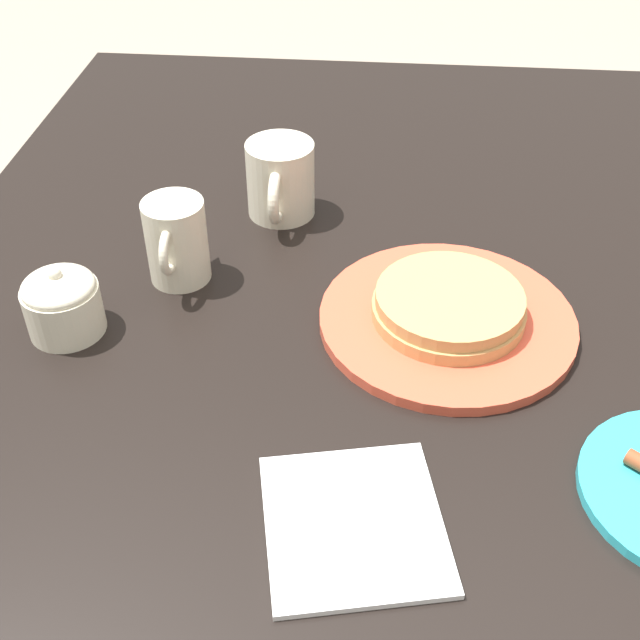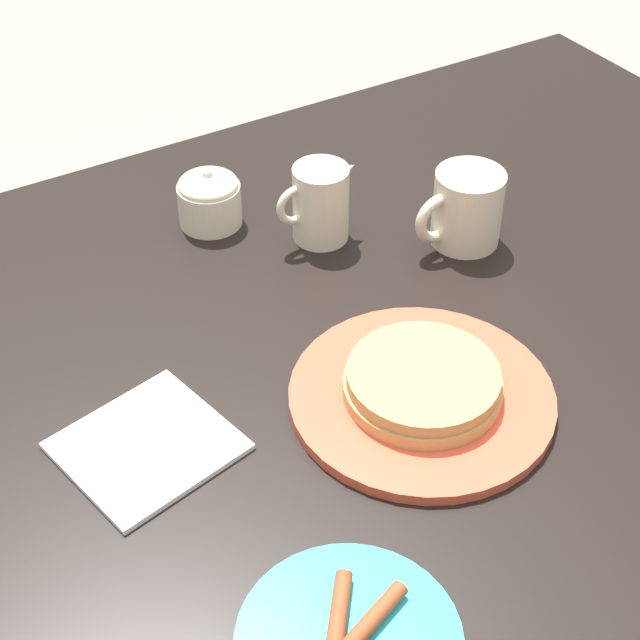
% 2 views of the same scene
% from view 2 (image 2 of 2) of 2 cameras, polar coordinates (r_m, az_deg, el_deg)
% --- Properties ---
extents(dining_table, '(1.50, 1.09, 0.72)m').
position_cam_2_polar(dining_table, '(1.04, 1.73, -8.29)').
color(dining_table, black).
rests_on(dining_table, ground_plane).
extents(pancake_plate, '(0.26, 0.26, 0.04)m').
position_cam_2_polar(pancake_plate, '(0.96, 5.96, -4.10)').
color(pancake_plate, '#DB5138').
rests_on(pancake_plate, dining_table).
extents(side_plate_bacon, '(0.18, 0.18, 0.02)m').
position_cam_2_polar(side_plate_bacon, '(0.80, 1.69, -18.13)').
color(side_plate_bacon, '#2DADBC').
rests_on(side_plate_bacon, dining_table).
extents(coffee_mug, '(0.11, 0.08, 0.09)m').
position_cam_2_polar(coffee_mug, '(1.16, 8.45, 6.47)').
color(coffee_mug, beige).
rests_on(coffee_mug, dining_table).
extents(creamer_pitcher, '(0.11, 0.07, 0.10)m').
position_cam_2_polar(creamer_pitcher, '(1.16, 0.05, 6.90)').
color(creamer_pitcher, beige).
rests_on(creamer_pitcher, dining_table).
extents(sugar_bowl, '(0.08, 0.08, 0.08)m').
position_cam_2_polar(sugar_bowl, '(1.20, -6.46, 7.06)').
color(sugar_bowl, beige).
rests_on(sugar_bowl, dining_table).
extents(napkin, '(0.17, 0.17, 0.01)m').
position_cam_2_polar(napkin, '(0.94, -10.02, -7.23)').
color(napkin, white).
rests_on(napkin, dining_table).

